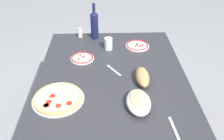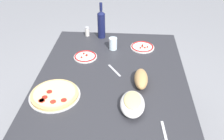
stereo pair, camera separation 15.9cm
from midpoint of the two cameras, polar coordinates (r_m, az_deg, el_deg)
The scene contains 12 objects.
ground_plane at distance 2.34m, azimuth 2.03°, elevation -15.65°, with size 8.00×8.00×0.00m, color gray.
dining_table at distance 1.90m, azimuth 2.40°, elevation -3.37°, with size 1.35×1.07×0.73m.
pepperoni_pizza at distance 1.65m, azimuth -10.24°, elevation -5.57°, with size 0.33×0.33×0.03m.
baked_pasta_dish at distance 1.54m, azimuth 7.67°, elevation -7.56°, with size 0.24×0.15×0.08m.
wine_bottle at distance 2.29m, azimuth -0.42°, elevation 10.45°, with size 0.07×0.07×0.33m.
water_glass at distance 2.13m, azimuth 2.39°, elevation 5.96°, with size 0.07×0.07×0.10m, color silver.
side_plate_near at distance 2.03m, azimuth -3.85°, elevation 3.03°, with size 0.19×0.19×0.02m.
side_plate_far at distance 2.19m, azimuth 9.00°, elevation 5.15°, with size 0.20×0.20×0.02m.
bread_loaf at distance 1.74m, azimuth 9.24°, elevation -2.07°, with size 0.22×0.09×0.08m, color tan.
spice_shaker at distance 2.36m, azimuth -3.71°, elevation 8.70°, with size 0.04×0.04×0.09m.
fork_left at distance 1.87m, azimuth 2.96°, elevation -0.17°, with size 0.17×0.02×0.01m, color #B7B7BC.
fork_right at distance 1.46m, azimuth 15.03°, elevation -13.73°, with size 0.17×0.02×0.01m, color #B7B7BC.
Camera 2 is at (-1.51, -0.11, 1.78)m, focal length 40.21 mm.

